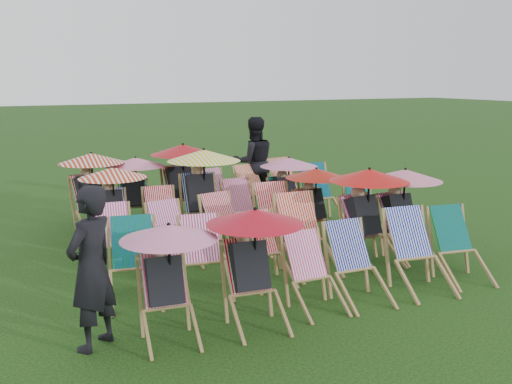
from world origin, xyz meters
name	(u,v)px	position (x,y,z in m)	size (l,w,h in m)	color
ground	(255,253)	(0.00, 0.00, 0.00)	(100.00, 100.00, 0.00)	black
deckchair_0	(168,280)	(-2.03, -2.19, 0.62)	(0.99, 1.04, 1.17)	#987747
deckchair_1	(254,265)	(-1.10, -2.25, 0.66)	(1.05, 1.11, 1.25)	#987747
deckchair_2	(315,274)	(-0.31, -2.19, 0.42)	(0.57, 0.79, 0.84)	#987747
deckchair_3	(359,264)	(0.29, -2.21, 0.45)	(0.64, 0.86, 0.91)	#987747
deckchair_4	(420,252)	(1.18, -2.25, 0.49)	(0.76, 0.98, 0.98)	#987747
deckchair_5	(461,246)	(1.92, -2.20, 0.46)	(0.74, 0.94, 0.92)	#987747
deckchair_6	(134,263)	(-2.10, -1.06, 0.48)	(0.78, 0.98, 0.95)	#987747
deckchair_7	(205,257)	(-1.25, -1.17, 0.45)	(0.74, 0.93, 0.91)	#987747
deckchair_8	(266,250)	(-0.42, -1.17, 0.44)	(0.58, 0.81, 0.88)	#987747
deckchair_9	(308,235)	(0.29, -1.03, 0.51)	(0.72, 0.97, 1.03)	#987747
deckchair_10	(370,214)	(1.28, -1.10, 0.71)	(1.13, 1.21, 1.35)	#987747
deckchair_11	(405,211)	(1.94, -1.07, 0.68)	(1.09, 1.13, 1.29)	#987747
deckchair_12	(114,241)	(-2.10, 0.06, 0.45)	(0.69, 0.89, 0.90)	#987747
deckchair_13	(174,235)	(-1.27, 0.01, 0.44)	(0.67, 0.86, 0.87)	#987747
deckchair_14	(229,227)	(-0.42, 0.01, 0.46)	(0.75, 0.94, 0.91)	#987747
deckchair_15	(279,218)	(0.44, 0.07, 0.49)	(0.75, 0.97, 0.98)	#987747
deckchair_16	(317,204)	(1.18, 0.17, 0.62)	(1.00, 1.06, 1.18)	#987747
deckchair_17	(365,213)	(2.02, 0.00, 0.42)	(0.68, 0.85, 0.83)	#987747
deckchair_18	(112,206)	(-1.86, 1.25, 0.66)	(1.06, 1.11, 1.25)	#987747
deckchair_19	(162,217)	(-1.10, 1.14, 0.44)	(0.67, 0.87, 0.87)	#987747
deckchair_20	(203,191)	(-0.36, 1.25, 0.76)	(1.22, 1.29, 1.44)	#987747
deckchair_21	(244,207)	(0.33, 1.13, 0.44)	(0.60, 0.83, 0.89)	#987747
deckchair_22	(290,190)	(1.27, 1.22, 0.64)	(1.03, 1.11, 1.22)	#987747
deckchair_23	(321,194)	(1.97, 1.27, 0.51)	(0.75, 1.00, 1.03)	#987747
deckchair_24	(93,190)	(-1.93, 2.48, 0.70)	(1.12, 1.21, 1.33)	#987747
deckchair_25	(135,191)	(-1.22, 2.40, 0.65)	(1.03, 1.10, 1.22)	#987747
deckchair_26	(183,182)	(-0.33, 2.35, 0.75)	(1.19, 1.23, 1.41)	#987747
deckchair_27	(221,195)	(0.38, 2.28, 0.45)	(0.74, 0.92, 0.90)	#987747
deckchair_28	(256,191)	(1.12, 2.29, 0.46)	(0.71, 0.92, 0.93)	#987747
deckchair_29	(290,185)	(1.89, 2.30, 0.50)	(0.81, 1.02, 1.01)	#987747
person_left	(91,268)	(-2.75, -2.05, 0.82)	(0.59, 0.39, 1.63)	black
person_rear	(254,162)	(1.36, 2.88, 0.92)	(0.90, 0.70, 1.84)	black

